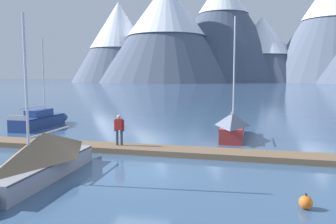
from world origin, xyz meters
TOP-DOWN VIEW (x-y plane):
  - ground_plane at (0.00, 0.00)m, footprint 700.00×700.00m
  - mountain_west_summit at (-75.73, 197.50)m, footprint 59.80×59.80m
  - mountain_central_massif at (-43.27, 192.59)m, footprint 83.61×83.61m
  - mountain_shoulder_ridge at (-11.45, 217.30)m, footprint 86.95×86.95m
  - mountain_east_summit at (13.11, 215.39)m, footprint 62.61×62.61m
  - mountain_rear_spur at (54.49, 215.01)m, footprint 80.34×80.34m
  - dock at (0.00, 4.00)m, footprint 29.76×2.52m
  - sailboat_nearest_berth at (-11.49, 11.08)m, footprint 1.66×6.54m
  - sailboat_second_berth at (-3.67, -1.49)m, footprint 2.21×7.48m
  - sailboat_mid_dock_port at (3.61, 9.32)m, footprint 1.68×5.54m
  - person_on_dock at (-2.32, 4.14)m, footprint 0.59×0.22m
  - mooring_buoy_channel_marker at (6.30, -2.49)m, footprint 0.42×0.42m
  - mooring_buoy_inner_mooring at (-4.96, 1.48)m, footprint 0.51×0.51m

SIDE VIEW (x-z plane):
  - ground_plane at x=0.00m, z-range 0.00..0.00m
  - dock at x=0.00m, z-range -0.01..0.29m
  - mooring_buoy_channel_marker at x=6.30m, z-range -0.04..0.46m
  - mooring_buoy_inner_mooring at x=-4.96m, z-range -0.04..0.55m
  - sailboat_nearest_berth at x=-11.49m, z-range -2.96..4.14m
  - sailboat_mid_dock_port at x=3.61m, z-range -3.12..4.79m
  - sailboat_second_berth at x=-3.67m, z-range -2.37..4.06m
  - person_on_dock at x=-2.32m, z-range 0.42..2.11m
  - mountain_east_summit at x=13.11m, z-range 1.52..42.39m
  - mountain_west_summit at x=-75.73m, z-range 1.85..52.08m
  - mountain_central_massif at x=-43.27m, z-range 1.98..61.37m
  - mountain_shoulder_ridge at x=-11.45m, z-range 1.01..68.74m
  - mountain_rear_spur at x=54.49m, z-range 1.58..68.17m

